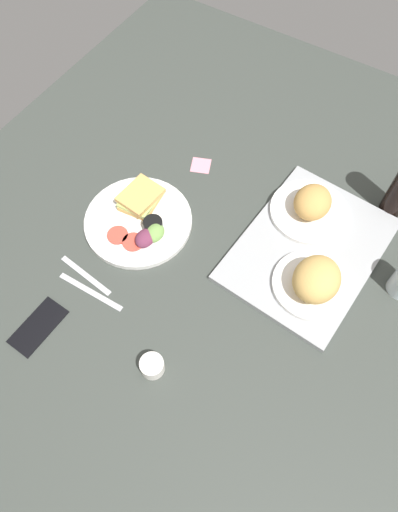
# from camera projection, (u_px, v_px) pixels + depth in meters

# --- Properties ---
(ground_plane) EXTENTS (1.90, 1.50, 0.03)m
(ground_plane) POSITION_uv_depth(u_px,v_px,m) (193.00, 255.00, 1.23)
(ground_plane) COLOR #383D38
(serving_tray) EXTENTS (0.47, 0.36, 0.02)m
(serving_tray) POSITION_uv_depth(u_px,v_px,m) (309.00, 249.00, 1.21)
(serving_tray) COLOR #9EA0A3
(serving_tray) RESTS_ON ground_plane
(bread_plate_near) EXTENTS (0.21, 0.21, 0.09)m
(bread_plate_near) POSITION_uv_depth(u_px,v_px,m) (311.00, 206.00, 1.23)
(bread_plate_near) COLOR white
(bread_plate_near) RESTS_ON serving_tray
(bread_plate_far) EXTENTS (0.19, 0.19, 0.10)m
(bread_plate_far) POSITION_uv_depth(u_px,v_px,m) (315.00, 281.00, 1.11)
(bread_plate_far) COLOR white
(bread_plate_far) RESTS_ON serving_tray
(plate_with_salad) EXTENTS (0.29, 0.29, 0.05)m
(plate_with_salad) POSITION_uv_depth(u_px,v_px,m) (140.00, 220.00, 1.25)
(plate_with_salad) COLOR white
(plate_with_salad) RESTS_ON ground_plane
(espresso_cup) EXTENTS (0.06, 0.06, 0.04)m
(espresso_cup) POSITION_uv_depth(u_px,v_px,m) (152.00, 366.00, 1.05)
(espresso_cup) COLOR silver
(espresso_cup) RESTS_ON ground_plane
(fork) EXTENTS (0.03, 0.17, 0.01)m
(fork) POSITION_uv_depth(u_px,v_px,m) (86.00, 275.00, 1.18)
(fork) COLOR #B7B7BC
(fork) RESTS_ON ground_plane
(knife) EXTENTS (0.02, 0.19, 0.01)m
(knife) POSITION_uv_depth(u_px,v_px,m) (91.00, 292.00, 1.16)
(knife) COLOR #B7B7BC
(knife) RESTS_ON ground_plane
(cell_phone) EXTENTS (0.15, 0.08, 0.01)m
(cell_phone) POSITION_uv_depth(u_px,v_px,m) (38.00, 326.00, 1.11)
(cell_phone) COLOR black
(cell_phone) RESTS_ON ground_plane
(sticky_note) EXTENTS (0.07, 0.07, 0.00)m
(sticky_note) POSITION_uv_depth(u_px,v_px,m) (201.00, 165.00, 1.36)
(sticky_note) COLOR pink
(sticky_note) RESTS_ON ground_plane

